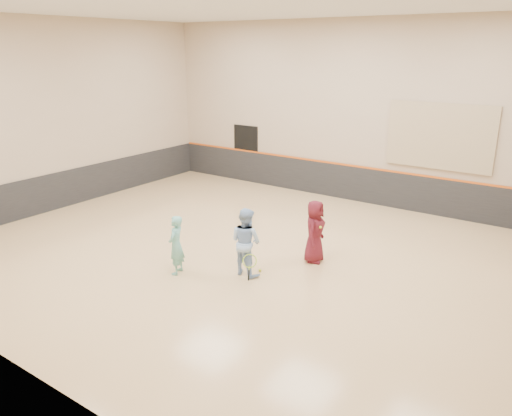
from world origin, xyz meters
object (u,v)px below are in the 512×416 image
Objects in this scene: young_man at (315,231)px; spare_racket at (319,214)px; instructor at (246,242)px; girl at (176,245)px.

young_man is 2.54× the size of spare_racket.
young_man is (0.95, 1.56, -0.02)m from instructor.
girl is 1.62m from instructor.
instructor reaches higher than girl.
spare_racket is (-0.63, 4.82, -0.77)m from instructor.
instructor is at bearing -82.59° from spare_racket.
instructor is (1.34, 0.91, 0.10)m from girl.
instructor reaches higher than spare_racket.
young_man is at bearing -113.97° from instructor.
spare_racket is (-1.58, 3.26, -0.75)m from young_man.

